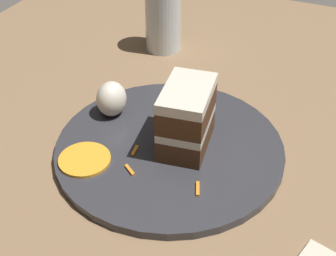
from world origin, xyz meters
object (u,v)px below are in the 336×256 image
at_px(plate, 168,150).
at_px(cream_dollop, 111,99).
at_px(orange_garnish, 85,159).
at_px(drinking_glass, 163,20).
at_px(cake_slice, 183,116).

bearing_deg(plate, cream_dollop, 70.50).
xyz_separation_m(plate, orange_garnish, (-0.07, 0.09, 0.01)).
height_order(plate, drinking_glass, drinking_glass).
distance_m(cake_slice, drinking_glass, 0.29).
bearing_deg(cream_dollop, orange_garnish, -170.57).
height_order(plate, cake_slice, cake_slice).
relative_size(cake_slice, orange_garnish, 1.48).
bearing_deg(drinking_glass, cream_dollop, -174.28).
distance_m(plate, cake_slice, 0.05).
bearing_deg(cream_dollop, plate, -109.50).
bearing_deg(plate, orange_garnish, 128.48).
bearing_deg(cream_dollop, cake_slice, -100.69).
bearing_deg(orange_garnish, drinking_glass, 6.88).
height_order(cake_slice, cream_dollop, cake_slice).
height_order(plate, orange_garnish, orange_garnish).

